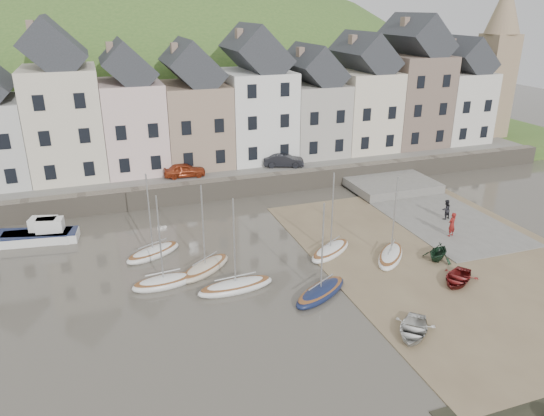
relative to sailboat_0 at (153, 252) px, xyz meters
name	(u,v)px	position (x,y,z in m)	size (l,w,h in m)	color
ground	(303,284)	(8.51, -7.24, -0.26)	(160.00, 160.00, 0.00)	#4B453B
quay_land	(200,149)	(8.51, 24.76, 0.49)	(90.00, 30.00, 1.50)	#3C5F26
quay_street	(223,170)	(8.51, 13.26, 1.29)	(70.00, 7.00, 0.10)	slate
seawall	(233,188)	(8.51, 9.76, 0.64)	(70.00, 1.20, 1.80)	slate
beach	(447,258)	(19.51, -7.24, -0.23)	(18.00, 26.00, 0.06)	brown
slipway	(428,210)	(23.51, 0.76, -0.20)	(8.00, 18.00, 0.12)	slate
hillside	(145,215)	(3.51, 52.76, -18.26)	(134.40, 84.00, 84.00)	#3C5F26
townhouse_terrace	(230,104)	(10.27, 16.76, 7.06)	(61.05, 8.00, 13.93)	silver
church_spire	(498,56)	(43.06, 16.76, 10.79)	(4.00, 4.00, 18.00)	#997F60
sailboat_0	(153,252)	(0.00, 0.00, 0.00)	(4.50, 3.31, 6.32)	white
sailboat_1	(164,282)	(0.11, -4.45, 0.00)	(4.17, 1.88, 6.32)	white
sailboat_2	(205,268)	(3.01, -3.46, 0.00)	(4.47, 3.90, 6.32)	beige
sailboat_3	(236,286)	(4.28, -6.45, 0.00)	(5.03, 1.87, 6.32)	white
sailboat_4	(330,250)	(12.02, -3.90, 0.00)	(4.46, 3.63, 6.32)	white
sailboat_5	(321,292)	(9.02, -8.84, 0.00)	(4.74, 3.65, 6.32)	#141D40
sailboat_6	(390,256)	(15.66, -6.00, 0.00)	(4.05, 4.29, 6.32)	white
motorboat_0	(42,234)	(-7.54, 5.10, 0.32)	(5.63, 2.43, 1.70)	white
motorboat_2	(36,233)	(-8.00, 5.45, 0.32)	(5.78, 3.09, 1.70)	white
rowboat_white	(413,330)	(12.01, -14.20, 0.12)	(2.21, 3.09, 0.64)	beige
rowboat_green	(438,252)	(18.63, -7.30, 0.42)	(2.06, 2.39, 1.26)	black
rowboat_red	(457,278)	(17.88, -10.36, 0.11)	(2.18, 3.06, 0.63)	maroon
person_red	(452,224)	(21.93, -4.38, 0.81)	(0.70, 0.46, 1.91)	maroon
person_dark	(446,209)	(23.62, -1.42, 0.69)	(0.81, 0.63, 1.67)	black
car_left	(185,170)	(4.57, 12.26, 1.99)	(1.54, 3.84, 1.31)	#953115
car_right	(284,160)	(14.47, 12.26, 1.99)	(1.39, 3.98, 1.31)	black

